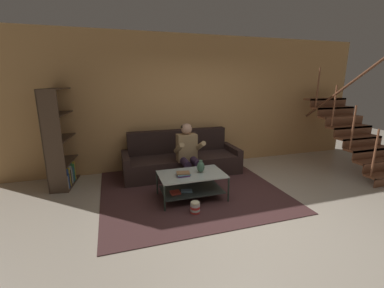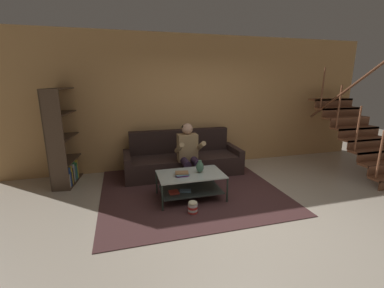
% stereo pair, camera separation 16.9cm
% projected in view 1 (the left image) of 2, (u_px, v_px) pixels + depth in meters
% --- Properties ---
extents(ground, '(16.80, 16.80, 0.00)m').
position_uv_depth(ground, '(247.00, 211.00, 3.92)').
color(ground, '#C0B39F').
extents(back_partition, '(8.40, 0.12, 2.90)m').
position_uv_depth(back_partition, '(196.00, 102.00, 5.84)').
color(back_partition, tan).
rests_on(back_partition, ground).
extents(staircase_run, '(1.08, 2.08, 2.43)m').
position_uv_depth(staircase_run, '(354.00, 131.00, 5.62)').
color(staircase_run, brown).
rests_on(staircase_run, ground).
extents(couch, '(2.43, 0.85, 0.90)m').
position_uv_depth(couch, '(181.00, 160.00, 5.46)').
color(couch, '#30211E').
rests_on(couch, ground).
extents(person_seated_center, '(0.50, 0.58, 1.14)m').
position_uv_depth(person_seated_center, '(188.00, 151.00, 4.90)').
color(person_seated_center, '#2E2035').
rests_on(person_seated_center, ground).
extents(coffee_table, '(1.09, 0.66, 0.44)m').
position_uv_depth(coffee_table, '(191.00, 182.00, 4.28)').
color(coffee_table, '#B3C0B8').
rests_on(coffee_table, ground).
extents(area_rug, '(3.11, 3.16, 0.01)m').
position_uv_depth(area_rug, '(188.00, 186.00, 4.82)').
color(area_rug, '#4B2C2C').
rests_on(area_rug, ground).
extents(vase, '(0.13, 0.13, 0.21)m').
position_uv_depth(vase, '(201.00, 167.00, 4.30)').
color(vase, '#446C54').
rests_on(vase, coffee_table).
extents(book_stack, '(0.24, 0.18, 0.06)m').
position_uv_depth(book_stack, '(183.00, 174.00, 4.15)').
color(book_stack, '#862B91').
rests_on(book_stack, coffee_table).
extents(bookshelf, '(0.44, 0.97, 1.81)m').
position_uv_depth(bookshelf, '(60.00, 151.00, 4.76)').
color(bookshelf, '#4D392A').
rests_on(bookshelf, ground).
extents(popcorn_tub, '(0.15, 0.15, 0.20)m').
position_uv_depth(popcorn_tub, '(195.00, 207.00, 3.84)').
color(popcorn_tub, red).
rests_on(popcorn_tub, ground).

